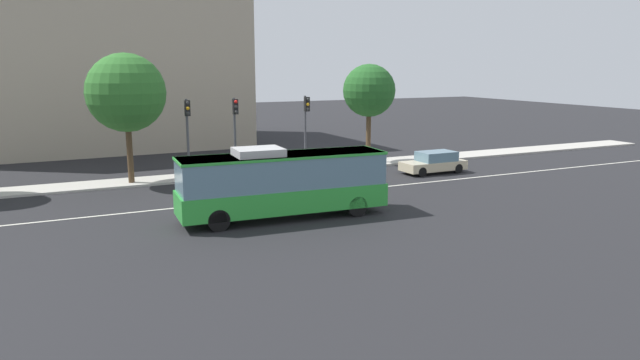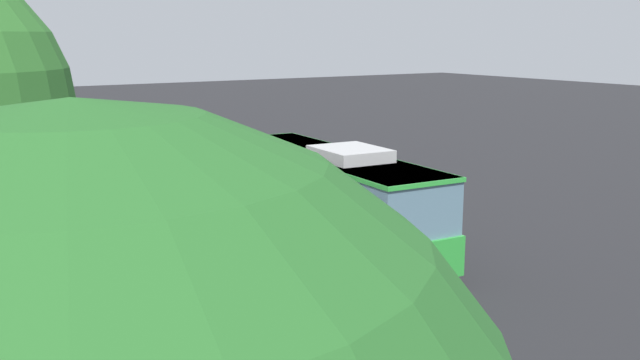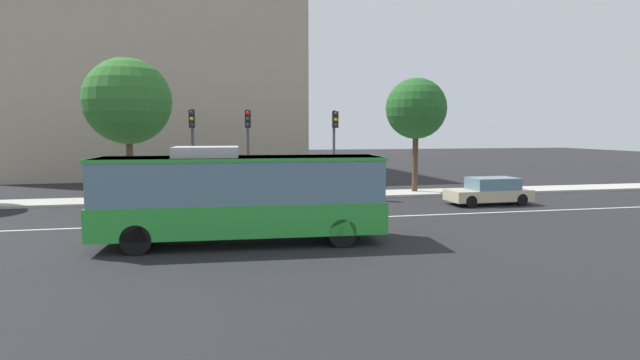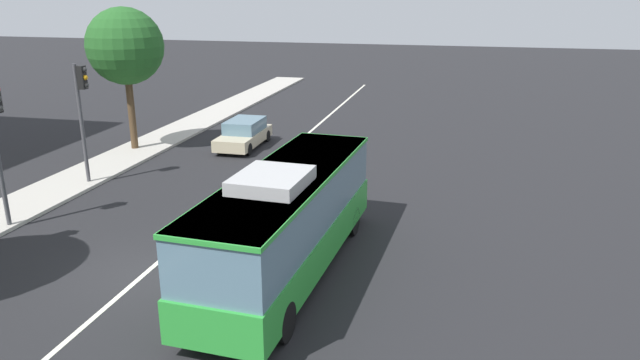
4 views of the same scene
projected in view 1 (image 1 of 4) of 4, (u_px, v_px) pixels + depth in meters
The scene contains 11 objects.
ground_plane at pixel (238, 202), 31.27m from camera, with size 160.00×160.00×0.00m, color black.
sidewalk_kerb at pixel (203, 177), 37.98m from camera, with size 80.00×2.67×0.14m, color #B2ADA3.
lane_centre_line at pixel (238, 202), 31.26m from camera, with size 76.00×0.16×0.01m, color silver.
transit_bus at pixel (283, 181), 27.65m from camera, with size 10.12×3.01×3.46m.
sedan_beige at pixel (434, 162), 39.52m from camera, with size 4.52×1.87×1.46m.
traffic_light_near_corner at pixel (235, 124), 37.01m from camera, with size 0.33×0.62×5.20m.
traffic_light_mid_block at pixel (188, 126), 35.81m from camera, with size 0.33×0.62×5.20m.
traffic_light_far_corner at pixel (306, 120), 39.38m from camera, with size 0.33×0.62×5.20m.
street_tree_kerbside_left at pixel (369, 91), 42.47m from camera, with size 3.85×3.85×7.33m.
street_tree_kerbside_right at pixel (126, 93), 34.67m from camera, with size 4.72×4.72×7.98m.
office_block_background at pixel (97, 51), 51.82m from camera, with size 24.67×16.46×17.00m.
Camera 1 is at (-8.95, -29.43, 7.25)m, focal length 32.59 mm.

